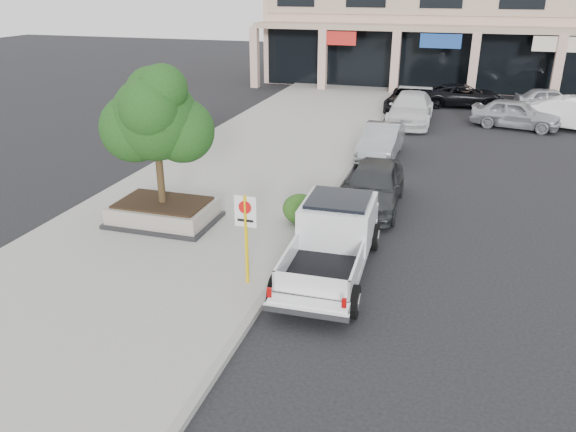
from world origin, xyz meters
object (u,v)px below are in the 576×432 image
Objects in this scene: planter_tree at (162,118)px; lot_car_a at (516,114)px; curb_car_b at (381,141)px; curb_car_c at (411,109)px; planter at (164,212)px; lot_car_d at (464,95)px; pickup_truck at (330,243)px; curb_car_d at (409,99)px; no_parking_sign at (246,228)px; lot_car_e at (550,100)px; curb_car_a at (374,185)px.

planter_tree is 20.27m from lot_car_a.
curb_car_c is (0.59, 6.86, 0.09)m from curb_car_b.
planter is 0.80× the size of planter_tree.
curb_car_c reaches higher than lot_car_d.
lot_car_d is (8.62, 21.96, 0.19)m from planter.
pickup_truck is at bearing -91.59° from curb_car_c.
pickup_truck is 1.10× the size of curb_car_d.
no_parking_sign is at bearing -36.25° from planter.
curb_car_c is 9.41m from lot_car_e.
curb_car_d is at bearing 74.46° from planter_tree.
lot_car_d is at bearing 76.58° from curb_car_b.
curb_car_c is at bearing -80.26° from curb_car_d.
pickup_truck reaches higher than planter.
lot_car_a is 0.92× the size of lot_car_d.
curb_car_d is at bearing 78.58° from lot_car_a.
planter is 0.57× the size of pickup_truck.
planter is at bearing 163.17° from pickup_truck.
lot_car_d is (3.28, 12.39, -0.04)m from curb_car_b.
planter_tree is at bearing -151.22° from curb_car_a.
lot_car_a is 5.73m from lot_car_d.
lot_car_a is (7.42, 19.71, -0.88)m from no_parking_sign.
lot_car_e is (7.58, 5.58, -0.12)m from curb_car_c.
pickup_truck is (5.65, -1.53, 0.40)m from planter.
curb_car_a is at bearing 148.32° from lot_car_e.
no_parking_sign is at bearing 160.35° from lot_car_d.
curb_car_a is at bearing 30.71° from planter.
pickup_truck is 1.26× the size of lot_car_a.
planter is 10.96m from curb_car_b.
lot_car_e reaches higher than lot_car_d.
planter is 0.72× the size of lot_car_a.
pickup_truck is 5.08m from curb_car_a.
curb_car_b is 1.07× the size of lot_car_e.
no_parking_sign is 6.76m from curb_car_a.
lot_car_a reaches higher than curb_car_d.
no_parking_sign reaches higher than curb_car_c.
pickup_truck reaches higher than lot_car_d.
lot_car_d is at bearing 81.05° from lot_car_e.
lot_car_e is at bearing -10.67° from lot_car_a.
no_parking_sign reaches higher than lot_car_e.
no_parking_sign is at bearing -95.46° from curb_car_b.
no_parking_sign is 25.26m from lot_car_d.
lot_car_a reaches higher than curb_car_b.
curb_car_a is 0.82× the size of curb_car_c.
lot_car_a is at bearing 4.20° from curb_car_c.
planter_tree is 0.83× the size of lot_car_d.
lot_car_e is (7.54, 18.46, -0.09)m from curb_car_a.
curb_car_c is at bearing 116.90° from lot_car_e.
curb_car_b is at bearing 83.15° from no_parking_sign.
lot_car_a reaches higher than planter.
curb_car_d is 8.38m from lot_car_e.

